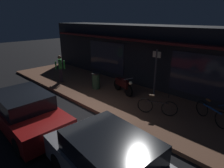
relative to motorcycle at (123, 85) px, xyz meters
name	(u,v)px	position (x,y,z in m)	size (l,w,h in m)	color
ground_plane	(74,120)	(0.22, -3.38, -0.65)	(60.00, 60.00, 0.00)	black
sidewalk_slab	(121,98)	(0.22, -0.38, -0.57)	(18.00, 4.00, 0.15)	brown
storefront_building	(159,56)	(0.22, 3.01, 1.16)	(18.00, 3.30, 3.60)	black
motorcycle	(123,85)	(0.00, 0.00, 0.00)	(1.67, 0.70, 0.97)	black
bicycle_parked	(211,113)	(4.42, 0.18, -0.14)	(1.49, 0.81, 0.91)	black
bicycle_extra	(157,106)	(2.58, -0.78, -0.14)	(1.52, 0.75, 0.91)	black
person_photographer	(60,68)	(-4.17, -1.24, 0.38)	(0.44, 0.58, 1.67)	#28232D
sign_post	(156,70)	(1.31, 0.98, 0.86)	(0.44, 0.09, 2.40)	#47474C
trash_bin	(96,81)	(-1.60, -0.53, -0.03)	(0.48, 0.48, 0.93)	#2D4C33
parked_car_near	(25,112)	(-0.51, -4.97, 0.06)	(4.13, 1.84, 1.42)	black
parked_car_far	(114,165)	(3.75, -4.63, 0.06)	(4.23, 2.08, 1.42)	black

